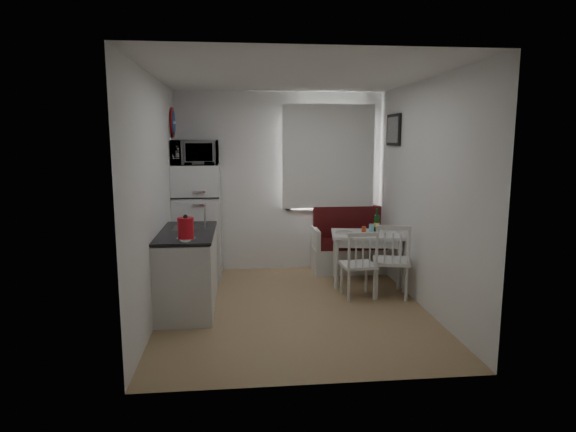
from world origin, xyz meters
name	(u,v)px	position (x,y,z in m)	size (l,w,h in m)	color
floor	(293,308)	(0.00, 0.00, 0.00)	(3.00, 3.50, 0.02)	#A68558
ceiling	(294,76)	(0.00, 0.00, 2.60)	(3.00, 3.50, 0.02)	white
wall_back	(280,182)	(0.00, 1.75, 1.30)	(3.00, 0.02, 2.60)	white
wall_front	(320,224)	(0.00, -1.75, 1.30)	(3.00, 0.02, 2.60)	white
wall_left	(156,198)	(-1.50, 0.00, 1.30)	(0.02, 3.50, 2.60)	white
wall_right	(424,195)	(1.50, 0.00, 1.30)	(0.02, 3.50, 2.60)	white
window	(328,160)	(0.70, 1.72, 1.62)	(1.22, 0.06, 1.47)	silver
curtain	(329,157)	(0.70, 1.65, 1.68)	(1.35, 0.02, 1.50)	white
kitchen_counter	(188,269)	(-1.20, 0.16, 0.46)	(0.62, 1.32, 1.16)	silver
wall_sign	(173,122)	(-1.47, 1.45, 2.15)	(0.40, 0.40, 0.03)	navy
picture_frame	(393,130)	(1.48, 1.10, 2.05)	(0.04, 0.52, 0.42)	black
bench	(357,250)	(1.11, 1.51, 0.31)	(1.31, 0.50, 0.94)	silver
dining_table	(366,239)	(1.08, 0.89, 0.61)	(1.01, 0.78, 0.69)	silver
chair_left	(360,258)	(0.83, 0.23, 0.52)	(0.42, 0.40, 0.45)	silver
chair_right	(394,253)	(1.25, 0.22, 0.57)	(0.52, 0.51, 0.50)	silver
fridge	(198,222)	(-1.18, 1.40, 0.79)	(0.63, 0.63, 1.58)	white
microwave	(195,152)	(-1.18, 1.35, 1.75)	(0.60, 0.41, 0.33)	white
kettle	(186,228)	(-1.15, -0.38, 1.03)	(0.20, 0.20, 0.26)	red
wine_bottle	(377,220)	(1.25, 0.99, 0.85)	(0.08, 0.08, 0.31)	#143F19
drinking_glass_orange	(364,230)	(1.03, 0.84, 0.74)	(0.06, 0.06, 0.10)	#D24D23
drinking_glass_blue	(371,228)	(1.16, 0.94, 0.75)	(0.07, 0.07, 0.11)	#82CADE
plate	(344,232)	(0.78, 0.91, 0.70)	(0.23, 0.23, 0.02)	white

